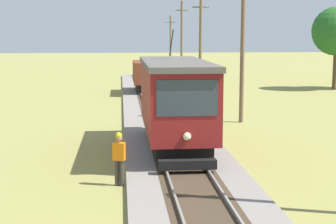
{
  "coord_description": "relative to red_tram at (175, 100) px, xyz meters",
  "views": [
    {
      "loc": [
        -2.24,
        -0.49,
        4.98
      ],
      "look_at": [
        -0.16,
        22.63,
        1.47
      ],
      "focal_mm": 56.37,
      "sensor_mm": 36.0,
      "label": 1
    }
  ],
  "objects": [
    {
      "name": "utility_pole_mid",
      "position": [
        4.43,
        6.96,
        1.84
      ],
      "size": [
        1.4,
        0.25,
        7.86
      ],
      "color": "brown",
      "rests_on": "ground"
    },
    {
      "name": "tree_right_near",
      "position": [
        16.34,
        22.83,
        2.88
      ],
      "size": [
        4.22,
        4.22,
        7.2
      ],
      "color": "#4C3823",
      "rests_on": "ground"
    },
    {
      "name": "utility_pole_horizon",
      "position": [
        4.43,
        48.82,
        1.49
      ],
      "size": [
        1.4,
        0.51,
        7.17
      ],
      "color": "brown",
      "rests_on": "ground"
    },
    {
      "name": "track_worker",
      "position": [
        -2.33,
        -4.81,
        -1.21
      ],
      "size": [
        0.43,
        0.34,
        1.78
      ],
      "rotation": [
        0.0,
        0.0,
        1.29
      ],
      "color": "#38332D",
      "rests_on": "ground"
    },
    {
      "name": "utility_pole_distant",
      "position": [
        4.43,
        36.04,
        2.07
      ],
      "size": [
        1.4,
        0.39,
        8.34
      ],
      "color": "brown",
      "rests_on": "ground"
    },
    {
      "name": "freight_car",
      "position": [
        -0.0,
        21.4,
        -0.64
      ],
      "size": [
        2.4,
        5.2,
        2.31
      ],
      "color": "brown",
      "rests_on": "rail_right"
    },
    {
      "name": "red_tram",
      "position": [
        0.0,
        0.0,
        0.0
      ],
      "size": [
        2.6,
        8.54,
        4.79
      ],
      "color": "maroon",
      "rests_on": "rail_right"
    },
    {
      "name": "utility_pole_far",
      "position": [
        4.43,
        22.36,
        1.9
      ],
      "size": [
        1.4,
        0.51,
        8.0
      ],
      "color": "brown",
      "rests_on": "ground"
    }
  ]
}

